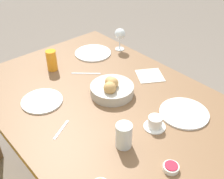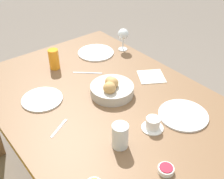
# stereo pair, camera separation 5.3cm
# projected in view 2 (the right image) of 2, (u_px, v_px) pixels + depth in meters

# --- Properties ---
(ground_plane) EXTENTS (10.00, 10.00, 0.00)m
(ground_plane) POSITION_uv_depth(u_px,v_px,m) (104.00, 179.00, 1.95)
(ground_plane) COLOR #6B6056
(dining_table) EXTENTS (1.46, 1.05, 0.71)m
(dining_table) POSITION_uv_depth(u_px,v_px,m) (102.00, 108.00, 1.58)
(dining_table) COLOR brown
(dining_table) RESTS_ON ground_plane
(bread_basket) EXTENTS (0.24, 0.24, 0.11)m
(bread_basket) POSITION_uv_depth(u_px,v_px,m) (112.00, 89.00, 1.54)
(bread_basket) COLOR #B2ADA3
(bread_basket) RESTS_ON dining_table
(plate_near_left) EXTENTS (0.25, 0.25, 0.01)m
(plate_near_left) POSITION_uv_depth(u_px,v_px,m) (183.00, 115.00, 1.41)
(plate_near_left) COLOR white
(plate_near_left) RESTS_ON dining_table
(plate_near_right) EXTENTS (0.25, 0.25, 0.01)m
(plate_near_right) POSITION_uv_depth(u_px,v_px,m) (96.00, 53.00, 1.95)
(plate_near_right) COLOR white
(plate_near_right) RESTS_ON dining_table
(plate_far_center) EXTENTS (0.22, 0.22, 0.01)m
(plate_far_center) POSITION_uv_depth(u_px,v_px,m) (42.00, 99.00, 1.51)
(plate_far_center) COLOR white
(plate_far_center) RESTS_ON dining_table
(juice_glass) EXTENTS (0.06, 0.06, 0.13)m
(juice_glass) POSITION_uv_depth(u_px,v_px,m) (54.00, 59.00, 1.75)
(juice_glass) COLOR orange
(juice_glass) RESTS_ON dining_table
(water_tumbler) EXTENTS (0.07, 0.07, 0.12)m
(water_tumbler) POSITION_uv_depth(u_px,v_px,m) (120.00, 136.00, 1.21)
(water_tumbler) COLOR silver
(water_tumbler) RESTS_ON dining_table
(wine_glass) EXTENTS (0.08, 0.08, 0.16)m
(wine_glass) POSITION_uv_depth(u_px,v_px,m) (123.00, 35.00, 1.93)
(wine_glass) COLOR silver
(wine_glass) RESTS_ON dining_table
(coffee_cup) EXTENTS (0.11, 0.11, 0.06)m
(coffee_cup) POSITION_uv_depth(u_px,v_px,m) (153.00, 124.00, 1.32)
(coffee_cup) COLOR white
(coffee_cup) RESTS_ON dining_table
(jam_bowl_berry) EXTENTS (0.07, 0.07, 0.03)m
(jam_bowl_berry) POSITION_uv_depth(u_px,v_px,m) (166.00, 169.00, 1.12)
(jam_bowl_berry) COLOR white
(jam_bowl_berry) RESTS_ON dining_table
(knife_silver) EXTENTS (0.13, 0.14, 0.00)m
(knife_silver) POSITION_uv_depth(u_px,v_px,m) (88.00, 73.00, 1.74)
(knife_silver) COLOR #B7B7BC
(knife_silver) RESTS_ON dining_table
(spoon_coffee) EXTENTS (0.07, 0.12, 0.00)m
(spoon_coffee) POSITION_uv_depth(u_px,v_px,m) (59.00, 128.00, 1.34)
(spoon_coffee) COLOR #B7B7BC
(spoon_coffee) RESTS_ON dining_table
(napkin) EXTENTS (0.21, 0.21, 0.00)m
(napkin) POSITION_uv_depth(u_px,v_px,m) (151.00, 77.00, 1.70)
(napkin) COLOR silver
(napkin) RESTS_ON dining_table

